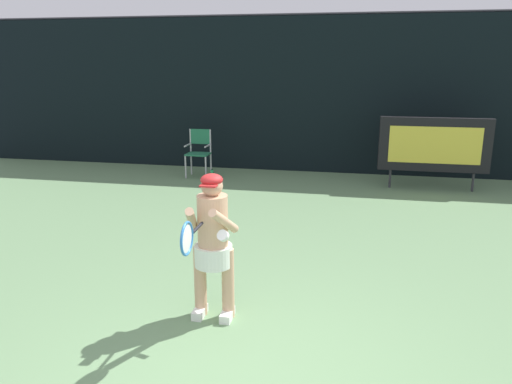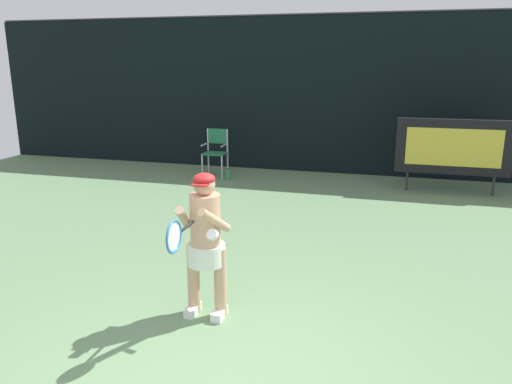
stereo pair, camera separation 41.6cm
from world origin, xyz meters
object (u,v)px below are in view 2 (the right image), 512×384
scoreboard (453,147)px  water_bottle (228,174)px  tennis_racket (175,236)px  tennis_player (205,239)px  umpire_chair (216,149)px

scoreboard → water_bottle: 4.77m
tennis_racket → tennis_player: bearing=105.4°
umpire_chair → tennis_racket: size_ratio=1.79×
umpire_chair → water_bottle: (0.41, -0.34, -0.50)m
tennis_racket → umpire_chair: bearing=126.9°
scoreboard → tennis_player: bearing=-116.1°
scoreboard → tennis_player: size_ratio=1.43×
scoreboard → water_bottle: bearing=-178.5°
tennis_player → umpire_chair: bearing=109.1°
umpire_chair → tennis_player: tennis_player is taller
tennis_player → water_bottle: bearing=106.6°
tennis_player → tennis_racket: (-0.05, -0.62, 0.24)m
water_bottle → tennis_racket: size_ratio=0.44×
scoreboard → tennis_racket: bearing=-114.3°
umpire_chair → tennis_racket: (2.12, -6.85, 0.47)m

